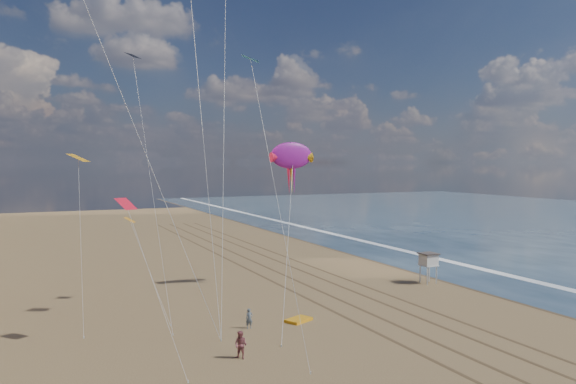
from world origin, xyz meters
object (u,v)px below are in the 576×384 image
Objects in this scene: grounded_kite at (299,320)px; show_kite at (291,156)px; kite_flyer_a at (249,318)px; lifeguard_stand at (428,260)px; kite_flyer_b at (241,345)px.

grounded_kite is 0.09× the size of show_kite.
grounded_kite is at bearing 5.41° from kite_flyer_a.
kite_flyer_a is (-4.08, -0.14, 0.62)m from grounded_kite.
lifeguard_stand is 17.35m from show_kite.
lifeguard_stand is at bearing 21.08° from kite_flyer_a.
grounded_kite is 1.13× the size of kite_flyer_b.
grounded_kite is at bearing 89.65° from kite_flyer_b.
kite_flyer_b reaches higher than kite_flyer_a.
grounded_kite is 17.84m from show_kite.
kite_flyer_a is (-21.87, -6.98, -1.63)m from lifeguard_stand.
lifeguard_stand reaches higher than kite_flyer_b.
kite_flyer_a is at bearing -127.06° from show_kite.
show_kite reaches higher than grounded_kite.
kite_flyer_b is (-11.60, -17.52, -11.93)m from show_kite.
kite_flyer_b reaches higher than grounded_kite.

